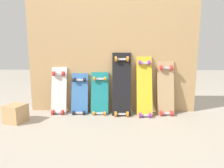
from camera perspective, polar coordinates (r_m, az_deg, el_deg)
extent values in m
plane|color=#A89E8E|center=(2.67, 0.04, -8.13)|extent=(12.00, 12.00, 0.00)
cube|color=tan|center=(2.62, 0.09, 12.23)|extent=(2.21, 0.04, 1.87)
cube|color=silver|center=(2.68, -15.11, -2.52)|extent=(0.20, 0.17, 0.67)
cube|color=#B7B7BF|center=(2.67, -15.38, -7.91)|extent=(0.09, 0.04, 0.03)
cube|color=#B7B7BF|center=(2.67, -15.14, 2.87)|extent=(0.09, 0.04, 0.03)
cylinder|color=red|center=(2.67, -16.78, -7.87)|extent=(0.03, 0.06, 0.06)
cylinder|color=red|center=(2.63, -14.18, -8.00)|extent=(0.03, 0.06, 0.06)
cylinder|color=red|center=(2.67, -16.53, 2.90)|extent=(0.03, 0.06, 0.06)
cylinder|color=red|center=(2.64, -13.95, 2.92)|extent=(0.03, 0.06, 0.06)
cube|color=#386BAD|center=(2.63, -9.34, -3.54)|extent=(0.22, 0.17, 0.59)
cube|color=#B7B7BF|center=(2.61, -9.55, -8.24)|extent=(0.10, 0.04, 0.03)
cube|color=#B7B7BF|center=(2.61, -9.35, 1.17)|extent=(0.10, 0.04, 0.03)
cylinder|color=black|center=(2.60, -11.09, -8.21)|extent=(0.03, 0.05, 0.05)
cylinder|color=black|center=(2.58, -8.13, -8.31)|extent=(0.03, 0.05, 0.05)
cylinder|color=black|center=(2.61, -10.87, 1.21)|extent=(0.03, 0.05, 0.05)
cylinder|color=black|center=(2.59, -7.95, 1.21)|extent=(0.03, 0.05, 0.05)
cube|color=#197A7F|center=(2.58, -3.57, -3.49)|extent=(0.23, 0.18, 0.61)
cube|color=#B7B7BF|center=(2.56, -3.69, -8.46)|extent=(0.10, 0.04, 0.03)
cube|color=#B7B7BF|center=(2.58, -3.56, 1.48)|extent=(0.10, 0.04, 0.03)
cylinder|color=orange|center=(2.55, -5.32, -8.44)|extent=(0.03, 0.05, 0.05)
cylinder|color=orange|center=(2.54, -2.11, -8.50)|extent=(0.03, 0.05, 0.05)
cylinder|color=orange|center=(2.57, -5.16, 1.53)|extent=(0.03, 0.05, 0.05)
cylinder|color=orange|center=(2.55, -2.01, 1.53)|extent=(0.03, 0.05, 0.05)
cube|color=black|center=(2.52, 2.78, -0.73)|extent=(0.24, 0.22, 0.85)
cube|color=#B7B7BF|center=(2.50, 2.77, -8.68)|extent=(0.11, 0.04, 0.03)
cube|color=#B7B7BF|center=(2.54, 2.81, 7.16)|extent=(0.11, 0.04, 0.03)
cylinder|color=orange|center=(2.48, 1.04, -8.71)|extent=(0.03, 0.07, 0.07)
cylinder|color=orange|center=(2.49, 4.50, -8.71)|extent=(0.03, 0.07, 0.07)
cylinder|color=orange|center=(2.53, 1.12, 7.25)|extent=(0.03, 0.07, 0.07)
cylinder|color=orange|center=(2.53, 4.51, 7.23)|extent=(0.03, 0.07, 0.07)
cube|color=gold|center=(2.54, 9.37, -1.42)|extent=(0.20, 0.26, 0.81)
cube|color=#B7B7BF|center=(2.50, 9.54, -8.92)|extent=(0.09, 0.04, 0.03)
cube|color=#B7B7BF|center=(2.57, 9.35, 6.01)|extent=(0.09, 0.04, 0.03)
cylinder|color=purple|center=(2.47, 8.19, -8.95)|extent=(0.03, 0.06, 0.06)
cylinder|color=purple|center=(2.49, 11.00, -8.90)|extent=(0.03, 0.06, 0.06)
cylinder|color=purple|center=(2.54, 8.04, 6.12)|extent=(0.03, 0.06, 0.06)
cylinder|color=purple|center=(2.56, 10.76, 6.07)|extent=(0.03, 0.06, 0.06)
cube|color=tan|center=(2.63, 15.28, -1.84)|extent=(0.21, 0.18, 0.75)
cube|color=#B7B7BF|center=(2.62, 15.46, -8.18)|extent=(0.10, 0.04, 0.03)
cube|color=#B7B7BF|center=(2.63, 15.37, 4.49)|extent=(0.10, 0.04, 0.03)
cylinder|color=red|center=(2.59, 14.11, -8.26)|extent=(0.03, 0.06, 0.06)
cylinder|color=red|center=(2.62, 16.97, -8.17)|extent=(0.03, 0.06, 0.06)
cylinder|color=red|center=(2.60, 14.04, 4.58)|extent=(0.03, 0.06, 0.06)
cylinder|color=red|center=(2.63, 16.87, 4.51)|extent=(0.03, 0.06, 0.06)
cube|color=tan|center=(2.54, -26.14, -7.66)|extent=(0.25, 0.25, 0.21)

